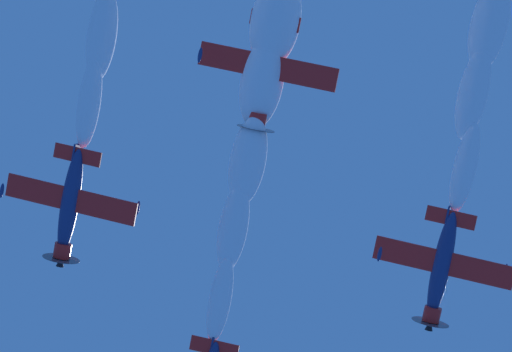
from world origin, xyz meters
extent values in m
cube|color=red|center=(-4.10, 0.17, 71.50)|extent=(1.61, 3.14, 0.68)
cube|color=navy|center=(-4.13, 0.25, 72.00)|extent=(1.24, 0.55, 1.22)
ellipsoid|color=navy|center=(-13.57, 8.29, 72.56)|extent=(6.79, 2.96, 1.54)
cylinder|color=red|center=(-10.61, 9.04, 72.41)|extent=(1.24, 1.46, 1.32)
cone|color=black|center=(-9.97, 9.20, 72.38)|extent=(0.85, 0.76, 0.64)
cylinder|color=#3F3F47|center=(-10.12, 9.16, 72.39)|extent=(0.82, 2.71, 2.82)
cube|color=red|center=(-13.76, 8.20, 72.41)|extent=(3.38, 8.35, 2.29)
ellipsoid|color=navy|center=(-14.79, 12.09, 71.38)|extent=(0.96, 0.51, 0.34)
ellipsoid|color=navy|center=(-12.74, 4.31, 73.43)|extent=(0.96, 0.51, 0.34)
cube|color=red|center=(-16.41, 7.59, 72.74)|extent=(1.60, 3.10, 0.89)
cube|color=navy|center=(-16.48, 7.70, 73.24)|extent=(1.22, 0.65, 1.15)
ellipsoid|color=#1E232D|center=(-13.28, 8.47, 72.95)|extent=(1.70, 1.19, 0.87)
ellipsoid|color=navy|center=(-8.47, -13.91, 71.17)|extent=(6.80, 2.99, 1.74)
cylinder|color=red|center=(-5.52, -13.17, 70.93)|extent=(1.26, 1.45, 1.34)
cone|color=black|center=(-4.88, -13.01, 70.88)|extent=(0.86, 0.76, 0.65)
cylinder|color=#3F3F47|center=(-5.03, -13.05, 70.89)|extent=(0.89, 2.67, 2.79)
cube|color=red|center=(-8.67, -14.00, 71.03)|extent=(3.38, 8.38, 2.23)
ellipsoid|color=navy|center=(-9.73, -10.11, 70.06)|extent=(0.96, 0.51, 0.36)
ellipsoid|color=navy|center=(-7.62, -17.90, 72.00)|extent=(0.96, 0.51, 0.36)
cube|color=red|center=(-11.30, -14.61, 71.45)|extent=(1.60, 3.11, 0.88)
cube|color=navy|center=(-11.36, -14.50, 71.95)|extent=(1.24, 0.63, 1.19)
ellipsoid|color=#1E232D|center=(-8.18, -13.74, 71.55)|extent=(1.71, 1.19, 0.91)
ellipsoid|color=navy|center=(-20.84, -4.15, 72.44)|extent=(6.79, 2.95, 1.56)
cylinder|color=red|center=(-17.87, -3.41, 72.28)|extent=(1.24, 1.45, 1.31)
cone|color=black|center=(-17.24, -3.25, 72.25)|extent=(0.85, 0.75, 0.63)
cylinder|color=#3F3F47|center=(-17.38, -3.29, 72.25)|extent=(0.82, 2.68, 2.78)
cube|color=red|center=(-21.03, -4.24, 72.29)|extent=(3.38, 8.38, 2.14)
ellipsoid|color=navy|center=(-22.06, -0.33, 71.34)|extent=(0.96, 0.51, 0.34)
ellipsoid|color=navy|center=(-20.00, -8.15, 73.23)|extent=(0.96, 0.51, 0.34)
cube|color=red|center=(-23.67, -4.85, 72.64)|extent=(1.60, 3.11, 0.83)
cube|color=navy|center=(-23.74, -4.75, 73.13)|extent=(1.22, 0.63, 1.16)
ellipsoid|color=#1E232D|center=(-20.55, -3.98, 72.83)|extent=(1.70, 1.19, 0.86)
ellipsoid|color=white|center=(-7.00, -0.38, 71.76)|extent=(5.91, 2.74, 1.84)
ellipsoid|color=white|center=(-11.37, -1.49, 72.08)|extent=(6.04, 3.13, 2.24)
ellipsoid|color=white|center=(-15.43, -2.67, 72.20)|extent=(6.17, 3.52, 2.63)
ellipsoid|color=white|center=(-20.02, -3.83, 72.87)|extent=(6.30, 3.92, 3.03)
ellipsoid|color=white|center=(-23.58, -4.86, 72.90)|extent=(6.43, 4.31, 3.42)
ellipsoid|color=white|center=(-19.43, 6.66, 73.10)|extent=(5.91, 2.74, 1.84)
ellipsoid|color=white|center=(-23.41, 5.55, 73.33)|extent=(6.04, 3.13, 2.24)
ellipsoid|color=white|center=(-14.23, -15.59, 71.73)|extent=(5.91, 2.74, 1.84)
ellipsoid|color=white|center=(-18.58, -16.27, 72.05)|extent=(6.04, 3.13, 2.24)
ellipsoid|color=white|center=(-22.59, -17.39, 72.33)|extent=(6.17, 3.52, 2.63)
camera|label=1|loc=(-28.49, -4.04, 1.72)|focal=83.86mm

